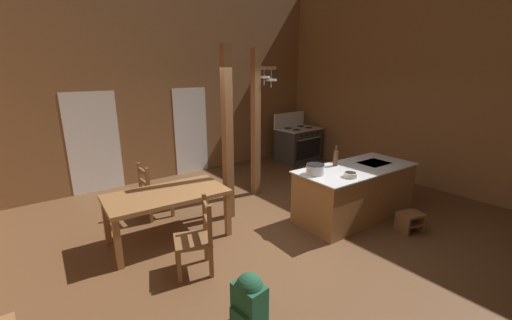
% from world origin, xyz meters
% --- Properties ---
extents(ground_plane, '(8.67, 8.10, 0.10)m').
position_xyz_m(ground_plane, '(0.00, 0.00, -0.05)').
color(ground_plane, brown).
extents(wall_back, '(8.67, 0.14, 4.50)m').
position_xyz_m(wall_back, '(0.00, 3.72, 2.25)').
color(wall_back, brown).
rests_on(wall_back, ground_plane).
extents(wall_right, '(0.14, 8.10, 4.50)m').
position_xyz_m(wall_right, '(4.01, 0.00, 2.25)').
color(wall_right, brown).
rests_on(wall_right, ground_plane).
extents(glazed_door_back_left, '(1.00, 0.01, 2.05)m').
position_xyz_m(glazed_door_back_left, '(-1.77, 3.65, 1.02)').
color(glazed_door_back_left, white).
rests_on(glazed_door_back_left, ground_plane).
extents(glazed_panel_back_right, '(0.84, 0.01, 2.05)m').
position_xyz_m(glazed_panel_back_right, '(0.39, 3.65, 1.02)').
color(glazed_panel_back_right, white).
rests_on(glazed_panel_back_right, ground_plane).
extents(kitchen_island, '(2.20, 1.05, 0.89)m').
position_xyz_m(kitchen_island, '(1.44, -0.36, 0.44)').
color(kitchen_island, olive).
rests_on(kitchen_island, ground_plane).
extents(stove_range, '(1.17, 0.86, 1.32)m').
position_xyz_m(stove_range, '(3.16, 2.76, 0.48)').
color(stove_range, '#303030').
rests_on(stove_range, ground_plane).
extents(support_post_with_pot_rack, '(0.58, 0.23, 2.85)m').
position_xyz_m(support_post_with_pot_rack, '(0.78, 1.53, 1.53)').
color(support_post_with_pot_rack, brown).
rests_on(support_post_with_pot_rack, ground_plane).
extents(support_post_center, '(0.14, 0.14, 2.85)m').
position_xyz_m(support_post_center, '(-0.28, 0.93, 1.43)').
color(support_post_center, brown).
rests_on(support_post_center, ground_plane).
extents(step_stool, '(0.42, 0.36, 0.30)m').
position_xyz_m(step_stool, '(1.69, -1.24, 0.18)').
color(step_stool, brown).
rests_on(step_stool, ground_plane).
extents(dining_table, '(1.75, 1.00, 0.74)m').
position_xyz_m(dining_table, '(-1.42, 0.83, 0.65)').
color(dining_table, olive).
rests_on(dining_table, ground_plane).
extents(ladderback_chair_near_window, '(0.45, 0.45, 0.95)m').
position_xyz_m(ladderback_chair_near_window, '(-1.31, 1.72, 0.45)').
color(ladderback_chair_near_window, brown).
rests_on(ladderback_chair_near_window, ground_plane).
extents(ladderback_chair_by_post, '(0.56, 0.56, 0.95)m').
position_xyz_m(ladderback_chair_by_post, '(-1.45, -0.15, 0.45)').
color(ladderback_chair_by_post, brown).
rests_on(ladderback_chair_by_post, ground_plane).
extents(backpack, '(0.33, 0.34, 0.60)m').
position_xyz_m(backpack, '(-1.50, -1.31, 0.31)').
color(backpack, '#1E5138').
rests_on(backpack, ground_plane).
extents(stockpot_on_counter, '(0.35, 0.28, 0.16)m').
position_xyz_m(stockpot_on_counter, '(0.60, -0.19, 0.97)').
color(stockpot_on_counter, silver).
rests_on(stockpot_on_counter, kitchen_island).
extents(mixing_bowl_on_counter, '(0.21, 0.21, 0.07)m').
position_xyz_m(mixing_bowl_on_counter, '(0.92, -0.62, 0.92)').
color(mixing_bowl_on_counter, silver).
rests_on(mixing_bowl_on_counter, kitchen_island).
extents(bottle_tall_on_counter, '(0.08, 0.08, 0.35)m').
position_xyz_m(bottle_tall_on_counter, '(1.22, -0.08, 1.03)').
color(bottle_tall_on_counter, '#56331E').
rests_on(bottle_tall_on_counter, kitchen_island).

